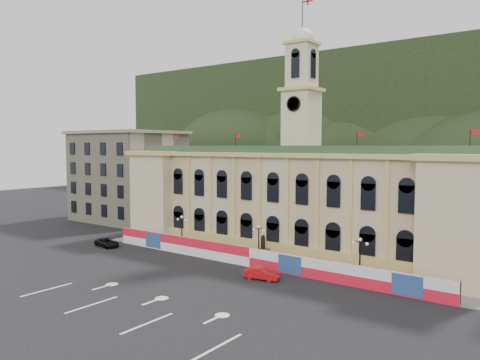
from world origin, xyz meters
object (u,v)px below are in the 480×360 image
Objects in this scene: red_sedan at (262,273)px; black_suv at (107,243)px; lamp_center at (259,241)px; statue at (263,253)px.

red_sedan is 0.92× the size of black_suv.
lamp_center is 1.15× the size of red_sedan.
statue is at bearing 21.98° from red_sedan.
lamp_center reaches higher than statue.
black_suv is (-24.70, -6.50, -0.54)m from statue.
black_suv is (-24.70, -5.50, -2.43)m from lamp_center.
lamp_center reaches higher than red_sedan.
red_sedan is at bearing -56.96° from statue.
statue is 25.55m from black_suv.
lamp_center is at bearing -69.69° from black_suv.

